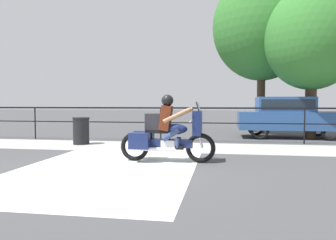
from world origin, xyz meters
name	(u,v)px	position (x,y,z in m)	size (l,w,h in m)	color
ground_plane	(120,167)	(0.00, 0.00, 0.00)	(120.00, 120.00, 0.00)	#424244
sidewalk_band	(152,147)	(0.00, 3.40, 0.01)	(44.00, 2.40, 0.01)	#A8A59E
crosswalk_band	(108,168)	(-0.22, -0.20, 0.00)	(3.80, 6.00, 0.01)	silver
fence_railing	(161,114)	(0.00, 4.97, 1.00)	(36.00, 0.05, 1.28)	black
motorcycle	(166,133)	(0.92, 0.77, 0.71)	(2.33, 0.76, 1.64)	black
parked_car	(288,115)	(4.94, 6.99, 0.96)	(4.20, 1.78, 1.68)	#284C84
trash_bin	(81,131)	(-2.53, 3.58, 0.47)	(0.57, 0.57, 0.94)	black
tree_behind_sign	(312,39)	(5.74, 6.77, 3.97)	(3.70, 3.70, 6.02)	#473323
tree_behind_car	(262,27)	(4.04, 8.71, 4.93)	(4.50, 4.50, 7.42)	#473323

